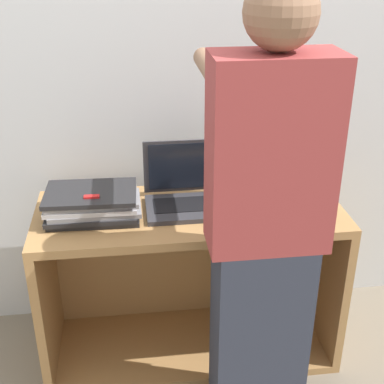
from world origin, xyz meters
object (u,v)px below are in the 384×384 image
person (265,233)px  laptop_stack_left (93,203)px  laptop_open (188,193)px  laptop_stack_right (281,197)px

person → laptop_stack_left: bearing=145.1°
laptop_open → laptop_stack_right: laptop_open is taller
laptop_open → laptop_stack_right: bearing=-6.8°
laptop_open → laptop_stack_left: bearing=-173.4°
laptop_open → person: size_ratio=0.22×
laptop_open → laptop_stack_right: (0.39, -0.05, -0.02)m
laptop_open → person: (0.21, -0.47, 0.06)m
laptop_open → laptop_stack_left: 0.40m
laptop_open → laptop_stack_right: 0.39m
laptop_stack_right → person: bearing=-113.4°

